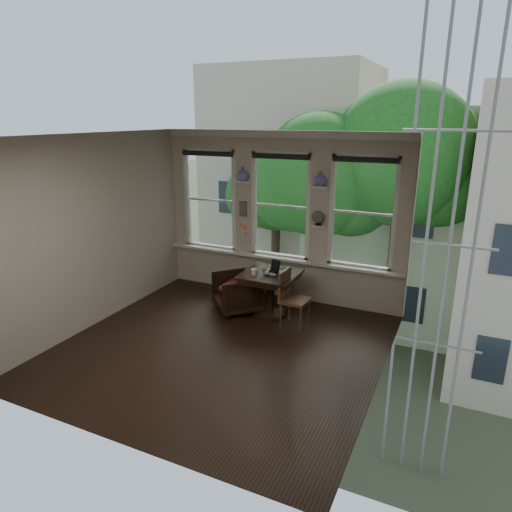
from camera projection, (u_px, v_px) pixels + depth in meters
The scene contains 25 objects.
ground at pixel (222, 347), 6.67m from camera, with size 4.50×4.50×0.00m, color black.
ceiling at pixel (217, 135), 5.79m from camera, with size 4.50×4.50×0.00m, color silver.
wall_back at pixel (281, 217), 8.18m from camera, with size 4.50×4.50×0.00m, color beige.
wall_front at pixel (102, 309), 4.28m from camera, with size 4.50×4.50×0.00m, color beige.
wall_left at pixel (94, 232), 7.14m from camera, with size 4.50×4.50×0.00m, color beige.
wall_right at pixel (388, 271), 5.32m from camera, with size 4.50×4.50×0.00m, color beige.
window_left at pixel (211, 200), 8.71m from camera, with size 1.10×0.12×1.90m, color white, non-canonical shape.
window_center at pixel (282, 206), 8.12m from camera, with size 1.10×0.12×1.90m, color white, non-canonical shape.
window_right at pixel (363, 213), 7.53m from camera, with size 1.10×0.12×1.90m, color white, non-canonical shape.
shelf_left at pixel (242, 182), 8.21m from camera, with size 0.26×0.16×0.03m, color white.
shelf_right at pixel (320, 187), 7.62m from camera, with size 0.26×0.16×0.03m, color white.
intercom at pixel (243, 209), 8.38m from camera, with size 0.14×0.06×0.28m, color #59544F.
sticky_notes at pixel (244, 227), 8.49m from camera, with size 0.16×0.01×0.24m, color pink, non-canonical shape.
desk_fan at pixel (318, 220), 7.77m from camera, with size 0.20×0.20×0.24m, color #59544F, non-canonical shape.
vase_left at pixel (242, 174), 8.17m from camera, with size 0.24×0.24×0.25m, color silver.
vase_right at pixel (320, 178), 7.58m from camera, with size 0.24×0.24×0.25m, color silver.
table at pixel (270, 294), 7.63m from camera, with size 0.90×0.90×0.75m, color black, non-canonical shape.
armchair_left at pixel (237, 292), 7.82m from camera, with size 0.72×0.74×0.67m, color black.
cushion_red at pixel (237, 286), 7.78m from camera, with size 0.45×0.45×0.06m, color maroon.
side_chair_right at pixel (295, 300), 7.19m from camera, with size 0.42×0.42×0.92m, color #4A2F1A, non-canonical shape.
laptop at pixel (276, 274), 7.45m from camera, with size 0.29×0.19×0.02m, color black.
mug at pixel (254, 272), 7.44m from camera, with size 0.11×0.11×0.10m, color white.
drinking_glass at pixel (266, 272), 7.41m from camera, with size 0.13×0.13×0.10m, color white.
tablet at pixel (275, 266), 7.51m from camera, with size 0.16×0.02×0.22m, color black.
papers at pixel (272, 272), 7.57m from camera, with size 0.22×0.30×0.00m, color silver.
Camera 1 is at (2.98, -5.21, 3.24)m, focal length 32.00 mm.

